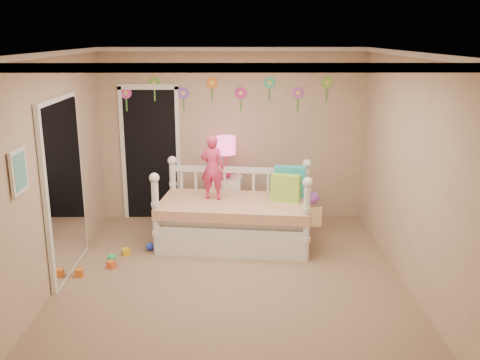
{
  "coord_description": "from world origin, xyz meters",
  "views": [
    {
      "loc": [
        0.05,
        -5.69,
        2.78
      ],
      "look_at": [
        0.1,
        0.6,
        1.05
      ],
      "focal_mm": 39.79,
      "sensor_mm": 36.0,
      "label": 1
    }
  ],
  "objects_px": {
    "daybed": "(235,205)",
    "child": "(212,167)",
    "nightstand": "(226,202)",
    "table_lamp": "(226,150)"
  },
  "relations": [
    {
      "from": "daybed",
      "to": "child",
      "type": "xyz_separation_m",
      "value": [
        -0.3,
        0.1,
        0.5
      ]
    },
    {
      "from": "daybed",
      "to": "nightstand",
      "type": "distance_m",
      "value": 0.75
    },
    {
      "from": "daybed",
      "to": "child",
      "type": "distance_m",
      "value": 0.59
    },
    {
      "from": "daybed",
      "to": "nightstand",
      "type": "bearing_deg",
      "value": 106.65
    },
    {
      "from": "child",
      "to": "nightstand",
      "type": "xyz_separation_m",
      "value": [
        0.17,
        0.62,
        -0.68
      ]
    },
    {
      "from": "table_lamp",
      "to": "child",
      "type": "bearing_deg",
      "value": -105.49
    },
    {
      "from": "child",
      "to": "daybed",
      "type": "bearing_deg",
      "value": 174.72
    },
    {
      "from": "nightstand",
      "to": "child",
      "type": "bearing_deg",
      "value": -99.77
    },
    {
      "from": "child",
      "to": "table_lamp",
      "type": "distance_m",
      "value": 0.66
    },
    {
      "from": "daybed",
      "to": "table_lamp",
      "type": "height_order",
      "value": "table_lamp"
    }
  ]
}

